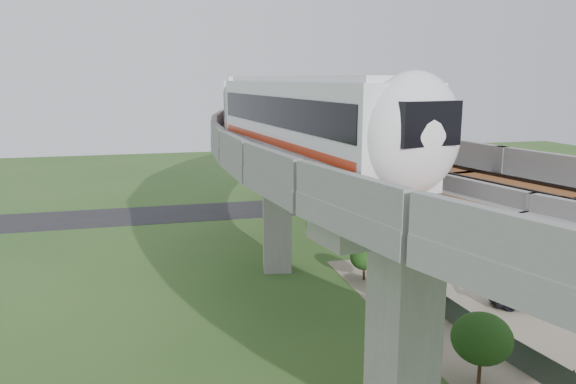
# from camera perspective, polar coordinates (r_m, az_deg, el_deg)

# --- Properties ---
(ground) EXTENTS (160.00, 160.00, 0.00)m
(ground) POSITION_cam_1_polar(r_m,az_deg,el_deg) (32.70, 1.60, -13.81)
(ground) COLOR #305321
(ground) RESTS_ON ground
(dirt_lot) EXTENTS (18.00, 26.00, 0.04)m
(dirt_lot) POSITION_cam_1_polar(r_m,az_deg,el_deg) (37.20, 24.21, -11.60)
(dirt_lot) COLOR gray
(dirt_lot) RESTS_ON ground
(asphalt_road) EXTENTS (60.00, 8.00, 0.03)m
(asphalt_road) POSITION_cam_1_polar(r_m,az_deg,el_deg) (60.60, -6.21, -1.89)
(asphalt_road) COLOR #232326
(asphalt_road) RESTS_ON ground
(viaduct) EXTENTS (19.58, 73.98, 11.40)m
(viaduct) POSITION_cam_1_polar(r_m,az_deg,el_deg) (31.23, 8.49, 2.30)
(viaduct) COLOR #99968E
(viaduct) RESTS_ON ground
(metro_train) EXTENTS (20.00, 59.23, 3.64)m
(metro_train) POSITION_cam_1_polar(r_m,az_deg,el_deg) (44.94, -0.83, 9.37)
(metro_train) COLOR silver
(metro_train) RESTS_ON ground
(fence) EXTENTS (3.87, 38.73, 1.50)m
(fence) POSITION_cam_1_polar(r_m,az_deg,el_deg) (36.10, 16.92, -10.51)
(fence) COLOR #2D382D
(fence) RESTS_ON ground
(tree_0) EXTENTS (2.30, 2.30, 3.31)m
(tree_0) POSITION_cam_1_polar(r_m,az_deg,el_deg) (56.60, 6.63, -0.45)
(tree_0) COLOR #382314
(tree_0) RESTS_ON ground
(tree_1) EXTENTS (2.48, 2.48, 2.81)m
(tree_1) POSITION_cam_1_polar(r_m,az_deg,el_deg) (48.75, 6.28, -3.08)
(tree_1) COLOR #382314
(tree_1) RESTS_ON ground
(tree_2) EXTENTS (2.01, 2.01, 2.52)m
(tree_2) POSITION_cam_1_polar(r_m,az_deg,el_deg) (39.79, 7.76, -6.63)
(tree_2) COLOR #382314
(tree_2) RESTS_ON ground
(tree_3) EXTENTS (2.10, 2.10, 3.31)m
(tree_3) POSITION_cam_1_polar(r_m,az_deg,el_deg) (33.80, 13.87, -8.87)
(tree_3) COLOR #382314
(tree_3) RESTS_ON ground
(tree_4) EXTENTS (2.79, 2.79, 3.47)m
(tree_4) POSITION_cam_1_polar(r_m,az_deg,el_deg) (27.96, 19.09, -13.89)
(tree_4) COLOR #382314
(tree_4) RESTS_ON ground
(car_red) EXTENTS (3.60, 2.43, 1.12)m
(car_red) POSITION_cam_1_polar(r_m,az_deg,el_deg) (39.20, 27.22, -9.78)
(car_red) COLOR #A1210E
(car_red) RESTS_ON dirt_lot
(car_dark) EXTENTS (4.84, 3.01, 1.31)m
(car_dark) POSITION_cam_1_polar(r_m,az_deg,el_deg) (38.28, 23.15, -9.77)
(car_dark) COLOR black
(car_dark) RESTS_ON dirt_lot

